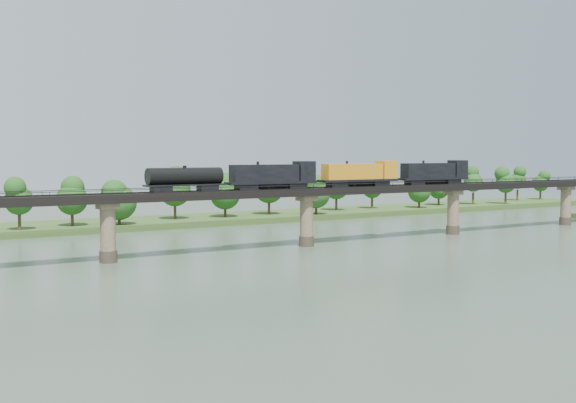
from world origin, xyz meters
TOP-DOWN VIEW (x-y plane):
  - ground at (0.00, 0.00)m, footprint 400.00×400.00m
  - far_bank at (0.00, 85.00)m, footprint 300.00×24.00m
  - bridge at (0.00, 30.00)m, footprint 236.00×30.00m
  - bridge_superstructure at (0.00, 30.00)m, footprint 220.00×4.90m
  - far_treeline at (-8.21, 80.52)m, footprint 289.06×17.54m
  - freight_train at (6.07, 30.00)m, footprint 76.65×2.99m

SIDE VIEW (x-z plane):
  - ground at x=0.00m, z-range 0.00..0.00m
  - far_bank at x=0.00m, z-range 0.00..1.60m
  - bridge at x=0.00m, z-range -0.29..11.21m
  - far_treeline at x=-8.21m, z-range 2.03..15.63m
  - bridge_superstructure at x=0.00m, z-range 11.42..12.17m
  - freight_train at x=6.07m, z-range 11.38..16.66m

